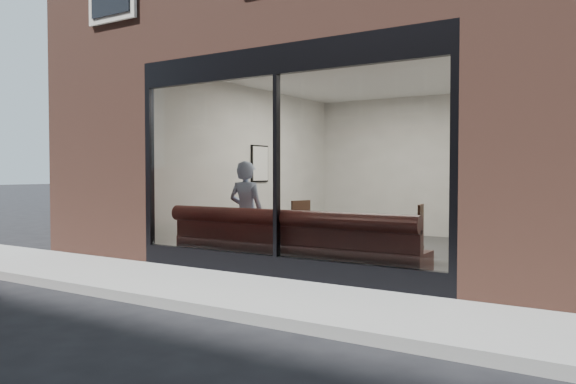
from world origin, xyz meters
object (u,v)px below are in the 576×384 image
Objects in this scene: banquette at (292,258)px; cafe_table_right at (357,218)px; cafe_chair_right at (408,248)px; person at (246,213)px; cafe_chair_left at (294,238)px; cafe_table_left at (249,213)px.

cafe_table_right is at bearing 69.71° from banquette.
cafe_chair_right is (1.09, 1.80, 0.01)m from banquette.
banquette is 1.40m from cafe_table_right.
person is at bearing -145.07° from cafe_table_right.
cafe_table_right is 1.44× the size of cafe_chair_right.
cafe_chair_right is (2.27, -0.17, 0.00)m from cafe_chair_left.
cafe_chair_left is at bearing 155.28° from cafe_table_right.
cafe_chair_left is at bearing 58.76° from cafe_table_left.
cafe_table_right reaches higher than banquette.
cafe_chair_left is 2.28m from cafe_chair_right.
cafe_table_right is at bearing 174.62° from cafe_chair_left.
cafe_table_left is 1.58× the size of cafe_chair_left.
cafe_table_right is at bearing 0.91° from cafe_table_left.
banquette is 2.30m from cafe_chair_left.
cafe_table_right is 1.86m from cafe_chair_left.
cafe_table_left reaches higher than cafe_table_right.
cafe_chair_left is (-0.19, 1.75, -0.58)m from person.
cafe_table_right is (0.45, 1.22, 0.52)m from banquette.
cafe_chair_left is (-1.63, 0.75, -0.50)m from cafe_table_right.
person reaches higher than cafe_chair_left.
cafe_table_left reaches higher than banquette.
cafe_chair_left is (-1.18, 1.97, 0.01)m from banquette.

